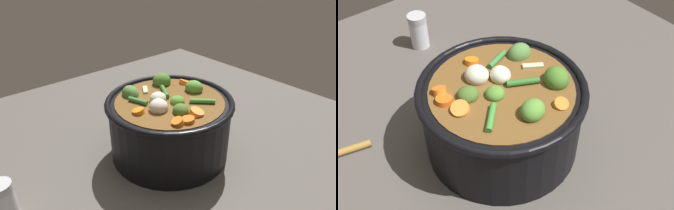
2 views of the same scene
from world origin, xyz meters
TOP-DOWN VIEW (x-y plane):
  - ground_plane at (0.00, 0.00)m, footprint 1.10×1.10m
  - cooking_pot at (-0.00, 0.00)m, footprint 0.27×0.27m
  - salt_shaker at (-0.34, 0.04)m, footprint 0.04×0.04m

SIDE VIEW (x-z plane):
  - ground_plane at x=0.00m, z-range 0.00..0.00m
  - salt_shaker at x=-0.34m, z-range 0.00..0.08m
  - cooking_pot at x=0.00m, z-range -0.01..0.15m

